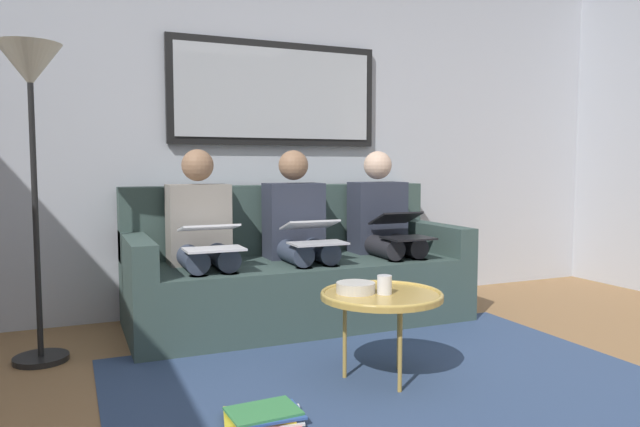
# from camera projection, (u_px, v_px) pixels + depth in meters

# --- Properties ---
(wall_rear) EXTENTS (6.00, 0.12, 2.60)m
(wall_rear) POSITION_uv_depth(u_px,v_px,m) (272.00, 130.00, 4.32)
(wall_rear) COLOR #B7BCC6
(wall_rear) RESTS_ON ground_plane
(area_rug) EXTENTS (2.60, 1.80, 0.01)m
(area_rug) POSITION_uv_depth(u_px,v_px,m) (390.00, 382.00, 2.82)
(area_rug) COLOR #33476B
(area_rug) RESTS_ON ground_plane
(couch) EXTENTS (2.20, 0.90, 0.90)m
(couch) POSITION_uv_depth(u_px,v_px,m) (296.00, 274.00, 3.96)
(couch) COLOR #384C47
(couch) RESTS_ON ground_plane
(framed_mirror) EXTENTS (1.54, 0.05, 0.73)m
(framed_mirror) POSITION_uv_depth(u_px,v_px,m) (276.00, 94.00, 4.21)
(framed_mirror) COLOR black
(coffee_table) EXTENTS (0.59, 0.59, 0.44)m
(coffee_table) POSITION_uv_depth(u_px,v_px,m) (381.00, 296.00, 2.83)
(coffee_table) COLOR tan
(coffee_table) RESTS_ON ground_plane
(cup) EXTENTS (0.07, 0.07, 0.09)m
(cup) POSITION_uv_depth(u_px,v_px,m) (384.00, 285.00, 2.81)
(cup) COLOR silver
(cup) RESTS_ON coffee_table
(bowl) EXTENTS (0.19, 0.19, 0.05)m
(bowl) POSITION_uv_depth(u_px,v_px,m) (356.00, 288.00, 2.84)
(bowl) COLOR beige
(bowl) RESTS_ON coffee_table
(person_left) EXTENTS (0.38, 0.58, 1.14)m
(person_left) POSITION_uv_depth(u_px,v_px,m) (384.00, 227.00, 4.12)
(person_left) COLOR #2D3342
(person_left) RESTS_ON couch
(laptop_black) EXTENTS (0.30, 0.40, 0.17)m
(laptop_black) POSITION_uv_depth(u_px,v_px,m) (401.00, 227.00, 3.91)
(laptop_black) COLOR black
(person_middle) EXTENTS (0.38, 0.58, 1.14)m
(person_middle) POSITION_uv_depth(u_px,v_px,m) (299.00, 231.00, 3.87)
(person_middle) COLOR #2D3342
(person_middle) RESTS_ON couch
(laptop_silver) EXTENTS (0.34, 0.33, 0.14)m
(laptop_silver) POSITION_uv_depth(u_px,v_px,m) (314.00, 233.00, 3.64)
(laptop_silver) COLOR silver
(person_right) EXTENTS (0.38, 0.58, 1.14)m
(person_right) POSITION_uv_depth(u_px,v_px,m) (202.00, 235.00, 3.62)
(person_right) COLOR gray
(person_right) RESTS_ON couch
(laptop_white) EXTENTS (0.33, 0.34, 0.14)m
(laptop_white) POSITION_uv_depth(u_px,v_px,m) (211.00, 237.00, 3.39)
(laptop_white) COLOR white
(magazine_stack) EXTENTS (0.35, 0.29, 0.05)m
(magazine_stack) POSITION_uv_depth(u_px,v_px,m) (264.00, 416.00, 2.38)
(magazine_stack) COLOR red
(magazine_stack) RESTS_ON ground_plane
(standing_lamp) EXTENTS (0.32, 0.32, 1.66)m
(standing_lamp) POSITION_uv_depth(u_px,v_px,m) (31.00, 100.00, 3.02)
(standing_lamp) COLOR black
(standing_lamp) RESTS_ON ground_plane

